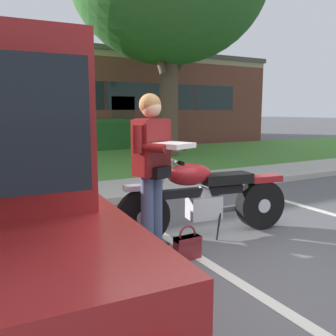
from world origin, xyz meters
TOP-DOWN VIEW (x-y plane):
  - ground_plane at (0.00, 0.00)m, footprint 140.00×140.00m
  - curb_strip at (0.00, 3.27)m, footprint 60.00×0.20m
  - concrete_walk at (0.00, 4.12)m, footprint 60.00×1.50m
  - grass_lawn at (0.00, 8.07)m, footprint 60.00×6.40m
  - stall_stripe_1 at (0.06, 0.20)m, footprint 0.19×4.40m
  - motorcycle at (0.61, 1.21)m, footprint 2.24×0.82m
  - rider_person at (-0.29, 1.03)m, footprint 0.56×0.66m
  - handbag at (-0.05, 0.71)m, footprint 0.28×0.13m
  - hedge_center_left at (3.05, 11.23)m, footprint 3.04×0.90m

SIDE VIEW (x-z plane):
  - ground_plane at x=0.00m, z-range 0.00..0.00m
  - stall_stripe_1 at x=0.06m, z-range 0.00..0.01m
  - grass_lawn at x=0.00m, z-range 0.00..0.06m
  - concrete_walk at x=0.00m, z-range 0.00..0.08m
  - curb_strip at x=0.00m, z-range 0.00..0.12m
  - handbag at x=-0.05m, z-range -0.04..0.32m
  - motorcycle at x=0.61m, z-range -0.14..1.12m
  - hedge_center_left at x=3.05m, z-range 0.03..1.27m
  - rider_person at x=-0.29m, z-range 0.15..1.86m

